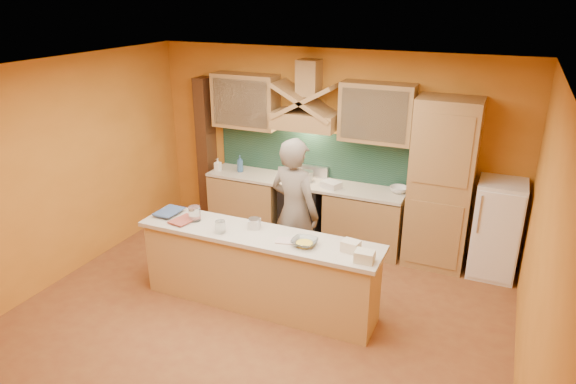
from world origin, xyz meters
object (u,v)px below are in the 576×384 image
at_px(person, 294,212).
at_px(fridge, 496,229).
at_px(mixing_bowl, 304,243).
at_px(stove, 303,210).
at_px(kitchen_scale, 254,224).

bearing_deg(person, fridge, -137.51).
bearing_deg(mixing_bowl, fridge, 45.84).
xyz_separation_m(stove, mixing_bowl, (0.80, -1.96, 0.53)).
bearing_deg(fridge, stove, 180.00).
bearing_deg(person, mixing_bowl, 135.34).
distance_m(fridge, kitchen_scale, 3.17).
height_order(stove, fridge, fridge).
bearing_deg(kitchen_scale, mixing_bowl, -26.54).
height_order(stove, person, person).
xyz_separation_m(stove, kitchen_scale, (0.10, -1.79, 0.55)).
bearing_deg(mixing_bowl, kitchen_scale, 166.21).
bearing_deg(fridge, mixing_bowl, -134.16).
height_order(person, kitchen_scale, person).
bearing_deg(mixing_bowl, person, 120.06).
relative_size(fridge, person, 0.68).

